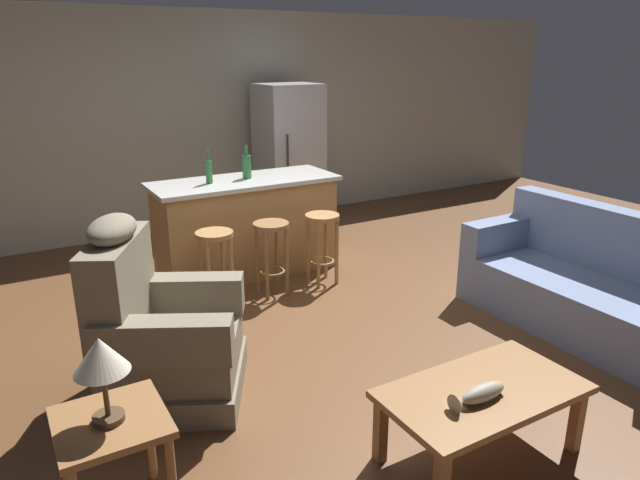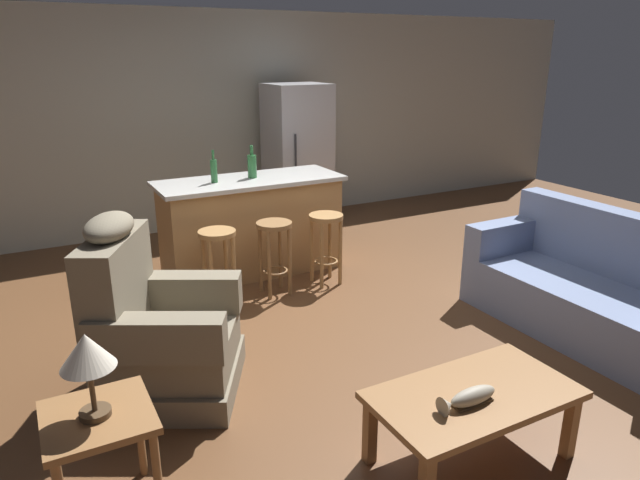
% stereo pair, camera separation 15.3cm
% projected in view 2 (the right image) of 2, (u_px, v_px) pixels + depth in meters
% --- Properties ---
extents(ground_plane, '(12.00, 12.00, 0.00)m').
position_uv_depth(ground_plane, '(315.00, 323.00, 4.67)').
color(ground_plane, brown).
extents(back_wall, '(12.00, 0.05, 2.60)m').
position_uv_depth(back_wall, '(194.00, 123.00, 6.88)').
color(back_wall, '#B2B2A3').
rests_on(back_wall, ground_plane).
extents(coffee_table, '(1.10, 0.60, 0.42)m').
position_uv_depth(coffee_table, '(473.00, 401.00, 3.01)').
color(coffee_table, olive).
rests_on(coffee_table, ground_plane).
extents(fish_figurine, '(0.34, 0.10, 0.10)m').
position_uv_depth(fish_figurine, '(468.00, 398.00, 2.86)').
color(fish_figurine, '#4C3823').
rests_on(fish_figurine, coffee_table).
extents(couch, '(0.85, 1.91, 0.94)m').
position_uv_depth(couch, '(593.00, 291.00, 4.45)').
color(couch, '#707FA3').
rests_on(couch, ground_plane).
extents(recliner_near_lamp, '(1.14, 1.14, 1.20)m').
position_uv_depth(recliner_near_lamp, '(156.00, 331.00, 3.63)').
color(recliner_near_lamp, '#756B56').
rests_on(recliner_near_lamp, ground_plane).
extents(end_table, '(0.48, 0.48, 0.56)m').
position_uv_depth(end_table, '(100.00, 432.00, 2.61)').
color(end_table, olive).
rests_on(end_table, ground_plane).
extents(table_lamp, '(0.24, 0.24, 0.41)m').
position_uv_depth(table_lamp, '(87.00, 355.00, 2.47)').
color(table_lamp, '#4C3823').
rests_on(table_lamp, end_table).
extents(kitchen_island, '(1.80, 0.70, 0.95)m').
position_uv_depth(kitchen_island, '(251.00, 225.00, 5.65)').
color(kitchen_island, '#AD7F4C').
rests_on(kitchen_island, ground_plane).
extents(bar_stool_left, '(0.32, 0.32, 0.68)m').
position_uv_depth(bar_stool_left, '(218.00, 254.00, 4.88)').
color(bar_stool_left, '#A87A47').
rests_on(bar_stool_left, ground_plane).
extents(bar_stool_middle, '(0.32, 0.32, 0.68)m').
position_uv_depth(bar_stool_middle, '(275.00, 244.00, 5.11)').
color(bar_stool_middle, olive).
rests_on(bar_stool_middle, ground_plane).
extents(bar_stool_right, '(0.32, 0.32, 0.68)m').
position_uv_depth(bar_stool_right, '(326.00, 236.00, 5.35)').
color(bar_stool_right, '#A87A47').
rests_on(bar_stool_right, ground_plane).
extents(refrigerator, '(0.70, 0.69, 1.76)m').
position_uv_depth(refrigerator, '(297.00, 157.00, 7.02)').
color(refrigerator, '#B7B7BC').
rests_on(refrigerator, ground_plane).
extents(bottle_tall_green, '(0.09, 0.09, 0.31)m').
position_uv_depth(bottle_tall_green, '(252.00, 166.00, 5.51)').
color(bottle_tall_green, '#2D6B38').
rests_on(bottle_tall_green, kitchen_island).
extents(bottle_short_amber, '(0.06, 0.06, 0.30)m').
position_uv_depth(bottle_short_amber, '(214.00, 170.00, 5.31)').
color(bottle_short_amber, '#2D6B38').
rests_on(bottle_short_amber, kitchen_island).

